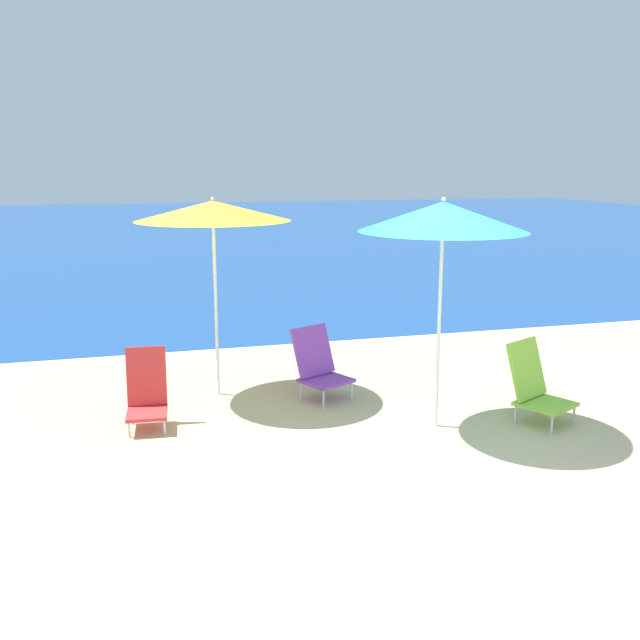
{
  "coord_description": "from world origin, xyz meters",
  "views": [
    {
      "loc": [
        -2.72,
        -5.42,
        2.64
      ],
      "look_at": [
        -0.73,
        1.75,
        1.0
      ],
      "focal_mm": 40.0,
      "sensor_mm": 36.0,
      "label": 1
    }
  ],
  "objects_px": {
    "beach_chair_purple": "(319,364)",
    "beach_umbrella_yellow": "(213,211)",
    "beach_umbrella_teal": "(443,217)",
    "beach_chair_red": "(147,392)",
    "beach_chair_lime": "(535,385)"
  },
  "relations": [
    {
      "from": "beach_umbrella_yellow",
      "to": "beach_chair_purple",
      "type": "bearing_deg",
      "value": -20.77
    },
    {
      "from": "beach_chair_red",
      "to": "beach_chair_purple",
      "type": "bearing_deg",
      "value": 16.33
    },
    {
      "from": "beach_chair_lime",
      "to": "beach_chair_purple",
      "type": "bearing_deg",
      "value": 119.14
    },
    {
      "from": "beach_umbrella_teal",
      "to": "beach_chair_purple",
      "type": "height_order",
      "value": "beach_umbrella_teal"
    },
    {
      "from": "beach_umbrella_yellow",
      "to": "beach_chair_lime",
      "type": "relative_size",
      "value": 2.72
    },
    {
      "from": "beach_umbrella_teal",
      "to": "beach_chair_purple",
      "type": "xyz_separation_m",
      "value": [
        -0.91,
        1.21,
        -1.74
      ]
    },
    {
      "from": "beach_umbrella_yellow",
      "to": "beach_chair_lime",
      "type": "distance_m",
      "value": 3.94
    },
    {
      "from": "beach_umbrella_teal",
      "to": "beach_chair_red",
      "type": "height_order",
      "value": "beach_umbrella_teal"
    },
    {
      "from": "beach_chair_red",
      "to": "beach_chair_lime",
      "type": "bearing_deg",
      "value": -8.98
    },
    {
      "from": "beach_chair_lime",
      "to": "beach_umbrella_teal",
      "type": "bearing_deg",
      "value": 146.41
    },
    {
      "from": "beach_chair_purple",
      "to": "beach_umbrella_yellow",
      "type": "bearing_deg",
      "value": 133.03
    },
    {
      "from": "beach_umbrella_teal",
      "to": "beach_chair_red",
      "type": "xyz_separation_m",
      "value": [
        -2.85,
        0.81,
        -1.78
      ]
    },
    {
      "from": "beach_umbrella_yellow",
      "to": "beach_umbrella_teal",
      "type": "bearing_deg",
      "value": -39.0
    },
    {
      "from": "beach_umbrella_teal",
      "to": "beach_umbrella_yellow",
      "type": "bearing_deg",
      "value": 141.0
    },
    {
      "from": "beach_umbrella_teal",
      "to": "beach_umbrella_yellow",
      "type": "distance_m",
      "value": 2.59
    }
  ]
}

